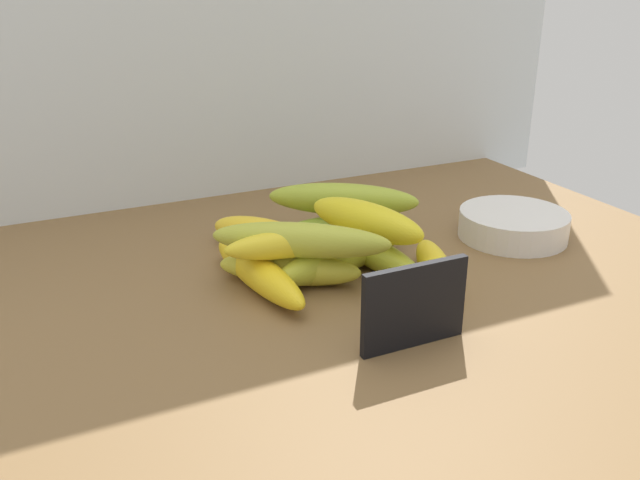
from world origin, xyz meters
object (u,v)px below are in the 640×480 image
(banana_4, at_px, (377,255))
(banana_10, at_px, (343,199))
(banana_8, at_px, (366,220))
(banana_9, at_px, (301,240))
(banana_3, at_px, (266,236))
(banana_0, at_px, (340,227))
(banana_1, at_px, (258,272))
(chalkboard_sign, at_px, (414,309))
(fruit_bowl, at_px, (513,225))
(banana_6, at_px, (343,255))
(banana_5, at_px, (290,269))
(banana_7, at_px, (292,243))
(banana_2, at_px, (435,269))

(banana_4, bearing_deg, banana_10, 85.45)
(banana_8, xyz_separation_m, banana_9, (-0.09, -0.02, -0.00))
(banana_3, relative_size, banana_9, 0.79)
(banana_0, bearing_deg, banana_9, -133.61)
(banana_1, height_order, banana_10, banana_10)
(chalkboard_sign, bearing_deg, banana_9, 105.71)
(fruit_bowl, xyz_separation_m, banana_1, (-0.36, 0.00, 0.00))
(banana_8, bearing_deg, banana_9, -166.52)
(banana_6, bearing_deg, banana_5, -177.06)
(banana_0, bearing_deg, banana_7, -136.80)
(banana_0, distance_m, banana_10, 0.04)
(chalkboard_sign, distance_m, banana_4, 0.18)
(chalkboard_sign, relative_size, banana_7, 0.73)
(chalkboard_sign, xyz_separation_m, banana_9, (-0.04, 0.16, 0.02))
(fruit_bowl, xyz_separation_m, banana_5, (-0.32, -0.00, 0.00))
(banana_5, bearing_deg, banana_1, 169.70)
(banana_8, bearing_deg, banana_3, 136.08)
(banana_4, height_order, banana_6, banana_6)
(banana_5, xyz_separation_m, banana_9, (0.01, -0.01, 0.04))
(banana_0, xyz_separation_m, banana_6, (-0.04, -0.09, 0.01))
(banana_3, relative_size, banana_8, 0.98)
(fruit_bowl, xyz_separation_m, banana_0, (-0.21, 0.09, -0.00))
(banana_1, height_order, banana_9, banana_9)
(banana_0, xyz_separation_m, banana_5, (-0.11, -0.10, 0.00))
(chalkboard_sign, xyz_separation_m, banana_4, (0.06, 0.17, -0.02))
(banana_3, distance_m, banana_5, 0.10)
(chalkboard_sign, bearing_deg, banana_5, 106.97)
(banana_2, height_order, banana_7, banana_7)
(banana_0, relative_size, banana_7, 1.00)
(banana_2, distance_m, banana_7, 0.17)
(banana_2, relative_size, banana_9, 0.77)
(banana_7, bearing_deg, banana_1, 153.81)
(banana_6, bearing_deg, banana_8, 9.26)
(banana_5, relative_size, banana_7, 1.08)
(banana_1, xyz_separation_m, banana_2, (0.19, -0.08, -0.00))
(fruit_bowl, distance_m, banana_10, 0.23)
(banana_3, height_order, banana_6, same)
(banana_6, distance_m, banana_10, 0.11)
(chalkboard_sign, relative_size, banana_0, 0.73)
(fruit_bowl, bearing_deg, banana_6, -179.95)
(banana_2, relative_size, banana_6, 0.75)
(banana_3, xyz_separation_m, banana_9, (-0.00, -0.11, 0.04))
(banana_7, xyz_separation_m, banana_8, (0.10, 0.02, 0.00))
(banana_5, relative_size, banana_8, 1.01)
(banana_5, xyz_separation_m, banana_8, (0.10, 0.01, 0.04))
(banana_6, height_order, banana_7, banana_7)
(banana_1, height_order, banana_8, banana_8)
(banana_1, distance_m, banana_6, 0.10)
(fruit_bowl, bearing_deg, banana_0, 156.25)
(banana_7, bearing_deg, fruit_bowl, 2.53)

